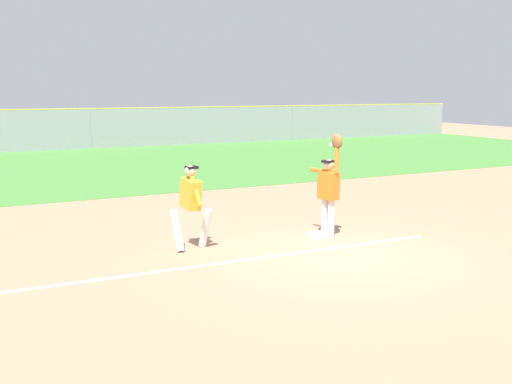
{
  "coord_description": "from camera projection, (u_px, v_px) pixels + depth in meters",
  "views": [
    {
      "loc": [
        -6.54,
        -9.43,
        3.21
      ],
      "look_at": [
        -0.93,
        1.74,
        1.05
      ],
      "focal_mm": 41.76,
      "sensor_mm": 36.0,
      "label": 1
    }
  ],
  "objects": [
    {
      "name": "ground_plane",
      "position": [
        338.0,
        254.0,
        11.74
      ],
      "size": [
        72.63,
        72.63,
        0.0
      ],
      "primitive_type": "plane",
      "color": "tan"
    },
    {
      "name": "outfield_grass",
      "position": [
        128.0,
        164.0,
        25.76
      ],
      "size": [
        50.85,
        15.62,
        0.01
      ],
      "primitive_type": "cube",
      "color": "#478438",
      "rests_on": "ground_plane"
    },
    {
      "name": "chalk_foul_line",
      "position": [
        155.0,
        272.0,
        10.59
      ],
      "size": [
        12.0,
        0.34,
        0.01
      ],
      "primitive_type": "cube",
      "rotation": [
        0.0,
        0.0,
        -0.02
      ],
      "color": "white",
      "rests_on": "ground_plane"
    },
    {
      "name": "first_base",
      "position": [
        318.0,
        235.0,
        13.14
      ],
      "size": [
        0.4,
        0.4,
        0.08
      ],
      "primitive_type": "cube",
      "rotation": [
        0.0,
        0.0,
        0.05
      ],
      "color": "white",
      "rests_on": "ground_plane"
    },
    {
      "name": "fielder",
      "position": [
        329.0,
        187.0,
        12.91
      ],
      "size": [
        0.35,
        0.89,
        2.28
      ],
      "rotation": [
        0.0,
        0.0,
        3.37
      ],
      "color": "silver",
      "rests_on": "ground_plane"
    },
    {
      "name": "runner",
      "position": [
        191.0,
        201.0,
        11.92
      ],
      "size": [
        0.79,
        0.85,
        1.72
      ],
      "rotation": [
        0.0,
        0.0,
        0.14
      ],
      "color": "white",
      "rests_on": "ground_plane"
    },
    {
      "name": "baseball",
      "position": [
        331.0,
        145.0,
        12.86
      ],
      "size": [
        0.07,
        0.07,
        0.07
      ],
      "primitive_type": "sphere",
      "color": "white"
    },
    {
      "name": "outfield_fence",
      "position": [
        90.0,
        129.0,
        32.46
      ],
      "size": [
        50.93,
        0.08,
        2.21
      ],
      "color": "#93999E",
      "rests_on": "ground_plane"
    },
    {
      "name": "parked_car_green",
      "position": [
        11.0,
        135.0,
        33.33
      ],
      "size": [
        4.52,
        2.36,
        1.25
      ],
      "rotation": [
        0.0,
        0.0,
        0.07
      ],
      "color": "#1E6B33",
      "rests_on": "ground_plane"
    },
    {
      "name": "parked_car_black",
      "position": [
        99.0,
        133.0,
        35.44
      ],
      "size": [
        4.48,
        2.27,
        1.25
      ],
      "rotation": [
        0.0,
        0.0,
        0.04
      ],
      "color": "black",
      "rests_on": "ground_plane"
    },
    {
      "name": "parked_car_white",
      "position": [
        191.0,
        130.0,
        37.43
      ],
      "size": [
        4.52,
        2.36,
        1.25
      ],
      "rotation": [
        0.0,
        0.0,
        0.07
      ],
      "color": "white",
      "rests_on": "ground_plane"
    }
  ]
}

